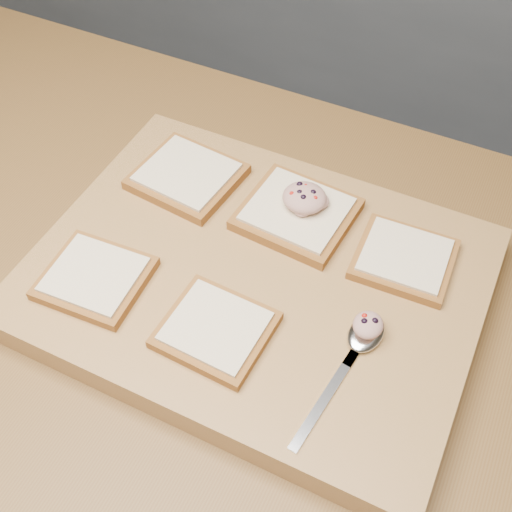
{
  "coord_description": "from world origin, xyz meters",
  "views": [
    {
      "loc": [
        0.16,
        -0.39,
        1.53
      ],
      "look_at": [
        -0.04,
        0.02,
        0.97
      ],
      "focal_mm": 45.0,
      "sensor_mm": 36.0,
      "label": 1
    }
  ],
  "objects_px": {
    "cutting_board": "(256,281)",
    "tuna_salad_dollop": "(304,198)",
    "bread_far_center": "(297,213)",
    "spoon": "(360,342)"
  },
  "relations": [
    {
      "from": "cutting_board",
      "to": "spoon",
      "type": "xyz_separation_m",
      "value": [
        0.14,
        -0.04,
        0.03
      ]
    },
    {
      "from": "tuna_salad_dollop",
      "to": "bread_far_center",
      "type": "bearing_deg",
      "value": -121.87
    },
    {
      "from": "bread_far_center",
      "to": "tuna_salad_dollop",
      "type": "distance_m",
      "value": 0.02
    },
    {
      "from": "bread_far_center",
      "to": "tuna_salad_dollop",
      "type": "height_order",
      "value": "tuna_salad_dollop"
    },
    {
      "from": "spoon",
      "to": "tuna_salad_dollop",
      "type": "bearing_deg",
      "value": 131.3
    },
    {
      "from": "bread_far_center",
      "to": "spoon",
      "type": "xyz_separation_m",
      "value": [
        0.13,
        -0.14,
        -0.0
      ]
    },
    {
      "from": "spoon",
      "to": "bread_far_center",
      "type": "bearing_deg",
      "value": 134.09
    },
    {
      "from": "cutting_board",
      "to": "tuna_salad_dollop",
      "type": "bearing_deg",
      "value": 82.05
    },
    {
      "from": "cutting_board",
      "to": "bread_far_center",
      "type": "xyz_separation_m",
      "value": [
        0.01,
        0.1,
        0.03
      ]
    },
    {
      "from": "tuna_salad_dollop",
      "to": "cutting_board",
      "type": "bearing_deg",
      "value": -97.95
    }
  ]
}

